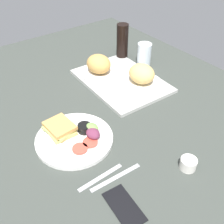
# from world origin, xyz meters

# --- Properties ---
(ground_plane) EXTENTS (1.90, 1.50, 0.03)m
(ground_plane) POSITION_xyz_m (0.00, 0.00, -0.01)
(ground_plane) COLOR #383D38
(serving_tray) EXTENTS (0.46, 0.35, 0.02)m
(serving_tray) POSITION_xyz_m (-0.18, 0.24, 0.01)
(serving_tray) COLOR #B2B2AD
(serving_tray) RESTS_ON ground_plane
(bread_plate_near) EXTENTS (0.21, 0.21, 0.10)m
(bread_plate_near) POSITION_xyz_m (-0.29, 0.18, 0.06)
(bread_plate_near) COLOR white
(bread_plate_near) RESTS_ON serving_tray
(bread_plate_far) EXTENTS (0.19, 0.19, 0.10)m
(bread_plate_far) POSITION_xyz_m (-0.09, 0.29, 0.06)
(bread_plate_far) COLOR white
(bread_plate_far) RESTS_ON serving_tray
(plate_with_salad) EXTENTS (0.29, 0.29, 0.05)m
(plate_with_salad) POSITION_xyz_m (0.03, -0.15, 0.02)
(plate_with_salad) COLOR white
(plate_with_salad) RESTS_ON ground_plane
(drinking_glass) EXTENTS (0.07, 0.07, 0.12)m
(drinking_glass) POSITION_xyz_m (-0.26, 0.45, 0.06)
(drinking_glass) COLOR silver
(drinking_glass) RESTS_ON ground_plane
(soda_bottle) EXTENTS (0.06, 0.06, 0.20)m
(soda_bottle) POSITION_xyz_m (-0.38, 0.40, 0.10)
(soda_bottle) COLOR black
(soda_bottle) RESTS_ON ground_plane
(espresso_cup) EXTENTS (0.06, 0.06, 0.04)m
(espresso_cup) POSITION_xyz_m (0.38, 0.08, 0.02)
(espresso_cup) COLOR silver
(espresso_cup) RESTS_ON ground_plane
(fork) EXTENTS (0.02, 0.17, 0.01)m
(fork) POSITION_xyz_m (0.23, -0.18, 0.00)
(fork) COLOR #B7B7BC
(fork) RESTS_ON ground_plane
(knife) EXTENTS (0.02, 0.19, 0.01)m
(knife) POSITION_xyz_m (0.26, -0.14, 0.00)
(knife) COLOR #B7B7BC
(knife) RESTS_ON ground_plane
(cell_phone) EXTENTS (0.15, 0.09, 0.01)m
(cell_phone) POSITION_xyz_m (0.36, -0.18, 0.00)
(cell_phone) COLOR black
(cell_phone) RESTS_ON ground_plane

